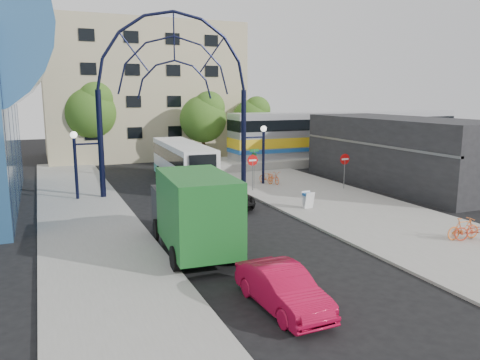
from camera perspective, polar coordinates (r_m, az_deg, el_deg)
name	(u,v)px	position (r m, az deg, el deg)	size (l,w,h in m)	color
ground	(268,254)	(20.12, 3.42, -9.05)	(120.00, 120.00, 0.00)	black
sidewalk_east	(362,213)	(27.50, 14.70, -3.90)	(8.00, 56.00, 0.12)	gray
plaza_west	(93,233)	(23.97, -17.47, -6.16)	(5.00, 50.00, 0.12)	gray
gateway_arch	(175,66)	(32.15, -7.97, 13.63)	(13.64, 0.44, 12.10)	black
stop_sign	(253,164)	(32.21, 1.55, 2.01)	(0.80, 0.07, 2.50)	slate
do_not_enter_sign	(345,163)	(33.62, 12.65, 2.09)	(0.76, 0.07, 2.48)	slate
street_name_sign	(254,160)	(32.90, 1.74, 2.43)	(0.70, 0.70, 2.80)	slate
sandwich_board	(308,198)	(27.58, 8.29, -2.17)	(0.55, 0.61, 0.99)	white
commercial_block_east	(401,152)	(36.69, 19.04, 3.28)	(6.00, 16.00, 5.00)	black
apartment_block	(141,91)	(52.97, -11.92, 10.53)	(20.00, 12.10, 14.00)	tan
train_platform	(347,157)	(48.69, 12.95, 2.72)	(32.00, 5.00, 0.80)	gray
train_car	(348,133)	(48.43, 13.07, 5.65)	(25.10, 3.05, 4.20)	#B7B7BC
tree_north_a	(205,116)	(45.35, -4.34, 7.74)	(4.48, 4.48, 7.00)	#382314
tree_north_b	(91,109)	(47.12, -17.69, 8.19)	(5.12, 5.12, 8.00)	#382314
tree_north_c	(253,118)	(49.46, 1.55, 7.61)	(4.16, 4.16, 6.50)	#382314
city_bus	(183,162)	(35.69, -6.99, 2.14)	(3.07, 11.29, 3.07)	white
green_truck	(192,211)	(20.17, -5.82, -3.84)	(3.07, 7.11, 3.51)	black
black_suv	(227,196)	(28.18, -1.63, -2.00)	(2.14, 4.63, 1.29)	black
red_sedan	(282,288)	(15.18, 5.20, -12.98)	(1.45, 4.15, 1.37)	#AC0A30
bike_near_a	(274,177)	(35.05, 4.15, 0.34)	(0.62, 1.77, 0.93)	orange
bike_near_b	(266,178)	(34.98, 3.20, 0.31)	(0.42, 1.49, 0.89)	orange
bike_far_a	(475,230)	(23.87, 26.76, -5.48)	(0.66, 1.90, 1.00)	#D5472A
bike_far_b	(463,229)	(23.84, 25.57, -5.36)	(0.49, 1.72, 1.03)	orange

